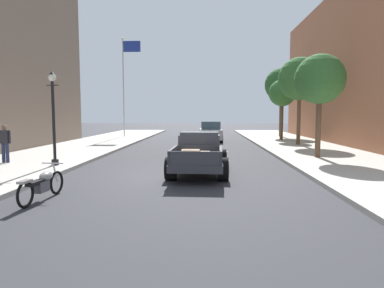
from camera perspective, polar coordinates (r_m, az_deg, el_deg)
The scene contains 12 objects.
ground_plane at distance 12.70m, azimuth -1.62°, elevation -5.25°, with size 140.00×140.00×0.00m, color #333338.
sidewalk_right at distance 14.16m, azimuth 29.19°, elevation -4.51°, with size 5.50×64.00×0.15m, color #B7B2A8.
hotrod_truck_gunmetal at distance 13.17m, azimuth 1.24°, elevation -1.56°, with size 2.30×4.99×1.58m.
motorcycle_parked at distance 9.79m, azimuth -23.86°, elevation -6.17°, with size 0.62×2.12×0.93m.
car_background_silver at distance 28.23m, azimuth 3.09°, elevation 2.02°, with size 2.01×4.37×1.65m.
pedestrian_sidewalk_left at distance 16.88m, azimuth -28.89°, elevation 0.41°, with size 0.53×0.22×1.65m.
street_lamp_near at distance 15.10m, azimuth -22.25°, elevation 5.12°, with size 0.50×0.32×3.85m.
flagpole at distance 32.96m, azimuth -11.08°, elevation 11.09°, with size 1.74×0.16×9.16m.
street_tree_nearest at distance 17.84m, azimuth 20.65°, elevation 10.07°, with size 2.41×2.41×5.01m.
street_tree_second at distance 24.77m, azimuth 17.64°, elevation 10.34°, with size 2.94×2.94×5.99m.
street_tree_third at distance 28.67m, azimuth 14.90°, elevation 8.21°, with size 2.17×2.17×4.89m.
street_tree_farthest at distance 33.19m, azimuth 14.76°, elevation 9.57°, with size 3.07×3.07×6.37m.
Camera 1 is at (0.89, -12.46, 2.28)m, focal length 31.79 mm.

